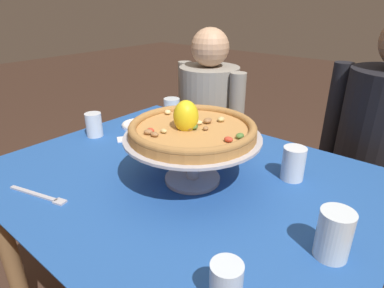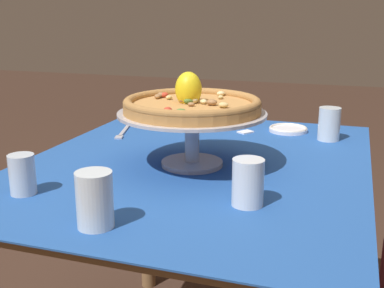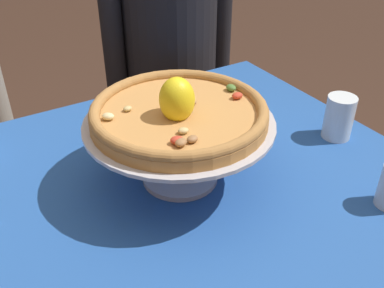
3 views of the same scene
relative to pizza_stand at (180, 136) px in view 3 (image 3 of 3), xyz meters
The scene contains 6 objects.
dining_table 0.23m from the pizza_stand, behind, with size 1.17×0.94×0.77m.
pizza_stand is the anchor object (origin of this frame).
pizza 0.06m from the pizza_stand, 128.75° to the right, with size 0.37×0.37×0.11m.
water_glass_back_right 0.31m from the pizza_stand, 41.82° to the left, with size 0.07×0.07×0.10m.
water_glass_side_right 0.44m from the pizza_stand, ahead, with size 0.07×0.07×0.11m.
diner_right 0.89m from the pizza_stand, 62.87° to the left, with size 0.51×0.41×1.24m.
Camera 3 is at (-0.34, -0.69, 1.37)m, focal length 41.21 mm.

